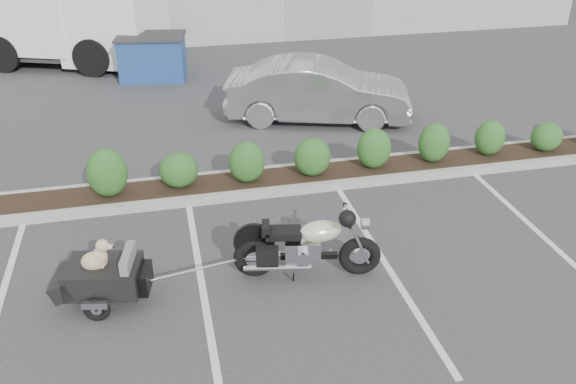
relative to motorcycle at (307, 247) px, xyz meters
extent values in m
plane|color=#38383A|center=(0.00, 0.64, -0.48)|extent=(90.00, 90.00, 0.00)
cube|color=#9E9E93|center=(1.00, 2.84, -0.41)|extent=(12.00, 1.00, 0.15)
torus|color=black|center=(-0.72, 0.16, -0.18)|extent=(0.62, 0.27, 0.61)
torus|color=black|center=(0.74, -0.12, -0.18)|extent=(0.62, 0.27, 0.61)
cylinder|color=silver|center=(-0.72, 0.16, -0.18)|extent=(0.27, 0.16, 0.25)
cylinder|color=silver|center=(0.74, -0.12, -0.18)|extent=(0.23, 0.13, 0.22)
cylinder|color=silver|center=(0.66, -0.20, 0.15)|extent=(0.39, 0.12, 0.80)
cylinder|color=silver|center=(0.70, -0.02, 0.15)|extent=(0.39, 0.12, 0.80)
cylinder|color=silver|center=(0.54, -0.08, 0.50)|extent=(0.15, 0.63, 0.03)
cylinder|color=silver|center=(0.79, -0.13, 0.35)|extent=(0.14, 0.18, 0.16)
sphere|color=black|center=(0.45, -0.34, 0.60)|extent=(0.28, 0.28, 0.24)
cube|color=silver|center=(-0.06, 0.03, -0.05)|extent=(0.55, 0.40, 0.31)
cube|color=black|center=(0.03, 0.01, -0.17)|extent=(0.82, 0.24, 0.07)
ellipsoid|color=beige|center=(0.18, -0.01, 0.24)|extent=(0.65, 0.45, 0.30)
cube|color=black|center=(-0.32, 0.08, 0.22)|extent=(0.54, 0.36, 0.11)
cube|color=black|center=(-0.56, 0.13, 0.31)|extent=(0.16, 0.29, 0.14)
cylinder|color=silver|center=(-0.44, -0.06, -0.25)|extent=(0.95, 0.26, 0.08)
cylinder|color=silver|center=(-0.38, 0.26, -0.25)|extent=(0.95, 0.26, 0.08)
cube|color=black|center=(-0.59, -0.12, 0.02)|extent=(0.33, 0.18, 0.27)
cube|color=black|center=(-2.76, 0.02, -0.07)|extent=(1.06, 0.82, 0.38)
cube|color=slate|center=(-2.42, -0.04, 0.17)|extent=(0.21, 0.57, 0.27)
cube|color=slate|center=(-2.72, 0.01, 0.02)|extent=(0.73, 0.67, 0.04)
cube|color=black|center=(-3.25, 0.12, -0.14)|extent=(0.46, 0.70, 0.33)
cube|color=black|center=(-2.27, -0.07, -0.12)|extent=(0.26, 0.48, 0.31)
torus|color=black|center=(-2.88, -0.34, -0.32)|extent=(0.37, 0.17, 0.35)
torus|color=black|center=(-2.73, 0.41, -0.32)|extent=(0.37, 0.17, 0.35)
cube|color=silver|center=(-2.89, -0.39, -0.21)|extent=(0.33, 0.13, 0.09)
cube|color=silver|center=(-2.73, 0.45, -0.21)|extent=(0.33, 0.13, 0.09)
cylinder|color=black|center=(-2.81, 0.03, -0.32)|extent=(0.19, 0.81, 0.04)
cylinder|color=silver|center=(-2.05, -0.11, -0.18)|extent=(0.54, 0.14, 0.03)
ellipsoid|color=tan|center=(-2.85, 0.02, 0.18)|extent=(0.38, 0.29, 0.27)
ellipsoid|color=tan|center=(-2.77, 0.01, 0.26)|extent=(0.23, 0.22, 0.25)
sphere|color=tan|center=(-2.72, 0.00, 0.42)|extent=(0.20, 0.20, 0.17)
ellipsoid|color=tan|center=(-2.64, -0.02, 0.40)|extent=(0.14, 0.10, 0.06)
sphere|color=black|center=(-2.59, -0.03, 0.40)|extent=(0.04, 0.04, 0.03)
ellipsoid|color=tan|center=(-2.76, -0.04, 0.44)|extent=(0.05, 0.04, 0.09)
ellipsoid|color=tan|center=(-2.75, 0.05, 0.44)|extent=(0.05, 0.04, 0.09)
cylinder|color=tan|center=(-2.76, -0.05, 0.08)|extent=(0.05, 0.05, 0.11)
cylinder|color=tan|center=(-2.74, 0.06, 0.08)|extent=(0.05, 0.05, 0.11)
imported|color=#BAB9C1|center=(1.73, 5.75, 0.20)|extent=(4.37, 2.58, 1.36)
cube|color=navy|center=(-1.83, 9.67, 0.08)|extent=(1.85, 1.38, 1.13)
cube|color=#2D2D30|center=(-1.83, 9.67, 0.66)|extent=(1.95, 1.49, 0.06)
cube|color=white|center=(-2.76, 11.35, 0.95)|extent=(3.10, 3.29, 2.52)
cube|color=black|center=(-2.76, 11.35, 0.61)|extent=(0.88, 2.07, 1.15)
cube|color=#2D2D30|center=(-5.22, 12.30, -0.08)|extent=(8.40, 5.26, 0.23)
cylinder|color=black|center=(-3.43, 10.25, 0.03)|extent=(1.08, 0.67, 1.03)
cylinder|color=black|center=(-2.52, 12.60, 0.03)|extent=(1.08, 0.67, 1.03)
cylinder|color=black|center=(-5.89, 11.21, 0.03)|extent=(1.08, 0.67, 1.03)
cylinder|color=black|center=(-4.98, 13.56, 0.03)|extent=(1.08, 0.67, 1.03)
camera|label=1|loc=(-1.84, -6.89, 4.76)|focal=38.00mm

